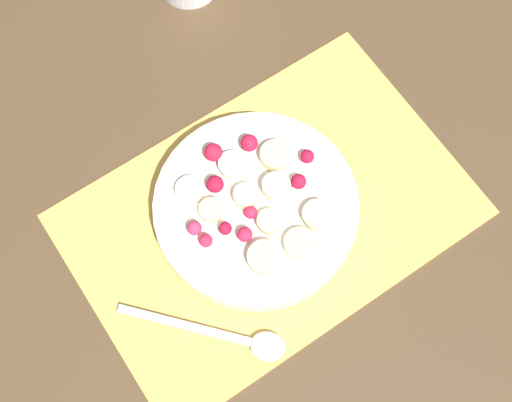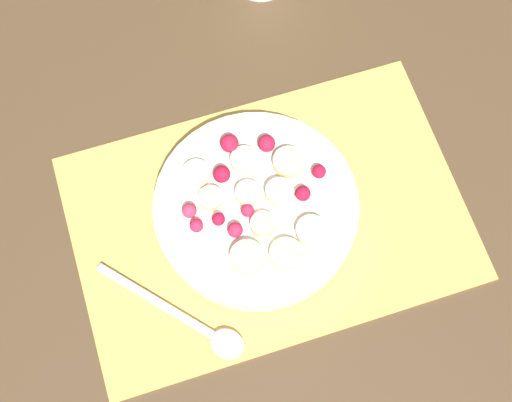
{
  "view_description": "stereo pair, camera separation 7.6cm",
  "coord_description": "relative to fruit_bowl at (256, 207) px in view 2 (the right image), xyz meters",
  "views": [
    {
      "loc": [
        -0.16,
        -0.21,
        0.76
      ],
      "look_at": [
        -0.01,
        0.01,
        0.05
      ],
      "focal_mm": 50.0,
      "sensor_mm": 36.0,
      "label": 1
    },
    {
      "loc": [
        -0.09,
        -0.25,
        0.76
      ],
      "look_at": [
        -0.01,
        0.01,
        0.05
      ],
      "focal_mm": 50.0,
      "sensor_mm": 36.0,
      "label": 2
    }
  ],
  "objects": [
    {
      "name": "placemat",
      "position": [
        0.01,
        -0.01,
        -0.02
      ],
      "size": [
        0.43,
        0.29,
        0.01
      ],
      "color": "#E0B251",
      "rests_on": "ground_plane"
    },
    {
      "name": "spoon",
      "position": [
        -0.09,
        -0.11,
        -0.02
      ],
      "size": [
        0.14,
        0.15,
        0.01
      ],
      "rotation": [
        0.0,
        0.0,
        5.44
      ],
      "color": "silver",
      "rests_on": "placemat"
    },
    {
      "name": "fruit_bowl",
      "position": [
        0.0,
        0.0,
        0.0
      ],
      "size": [
        0.22,
        0.22,
        0.05
      ],
      "color": "white",
      "rests_on": "placemat"
    },
    {
      "name": "ground_plane",
      "position": [
        0.01,
        -0.01,
        -0.03
      ],
      "size": [
        3.0,
        3.0,
        0.0
      ],
      "primitive_type": "plane",
      "color": "#4C3823"
    }
  ]
}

